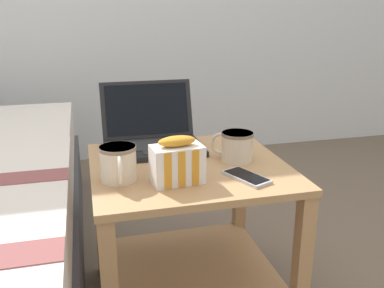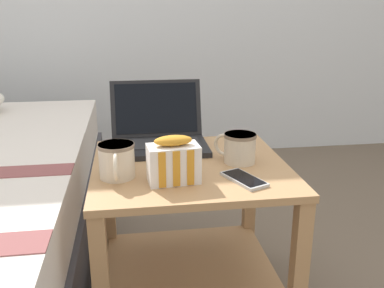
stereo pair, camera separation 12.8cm
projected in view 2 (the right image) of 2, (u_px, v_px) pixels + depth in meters
name	position (u px, v px, depth m)	size (l,w,h in m)	color
bedside_table	(190.00, 216.00, 1.40)	(0.61, 0.57, 0.52)	tan
laptop	(159.00, 134.00, 1.50)	(0.33, 0.28, 0.22)	black
mug_front_left	(239.00, 146.00, 1.35)	(0.12, 0.11, 0.09)	beige
mug_front_right	(117.00, 159.00, 1.22)	(0.11, 0.15, 0.10)	beige
snack_bag	(173.00, 161.00, 1.19)	(0.15, 0.10, 0.14)	white
cell_phone	(244.00, 179.00, 1.22)	(0.12, 0.16, 0.01)	#B7BABC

